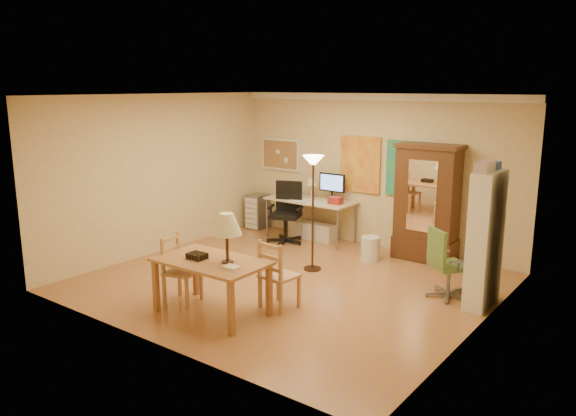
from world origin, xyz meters
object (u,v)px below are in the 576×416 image
Objects in this scene: computer_desk at (313,215)px; armoire at (427,210)px; office_chair_black at (286,226)px; office_chair_green at (446,279)px; dining_table at (217,251)px; bookshelf at (485,240)px.

armoire is at bearing 2.11° from computer_desk.
office_chair_green is (3.40, -0.89, -0.04)m from office_chair_black.
dining_table is 0.85× the size of computer_desk.
armoire is at bearing 72.79° from dining_table.
armoire is (1.15, 3.71, -0.00)m from dining_table.
dining_table is 3.80m from computer_desk.
computer_desk is at bearing 105.95° from dining_table.
office_chair_black is 4.03m from bookshelf.
office_chair_green is at bearing -23.42° from computer_desk.
bookshelf is (1.41, -1.43, 0.05)m from armoire.
armoire is at bearing 134.54° from bookshelf.
armoire reaches higher than office_chair_black.
dining_table is 0.74× the size of armoire.
dining_table is 1.47× the size of office_chair_green.
dining_table is at bearing -107.21° from armoire.
dining_table is 3.89m from armoire.
computer_desk is 3.86m from bookshelf.
bookshelf reaches higher than dining_table.
office_chair_black is 2.59m from armoire.
computer_desk is 0.94× the size of bookshelf.
dining_table is at bearing -138.22° from bookshelf.
bookshelf is at bearing 0.08° from office_chair_green.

